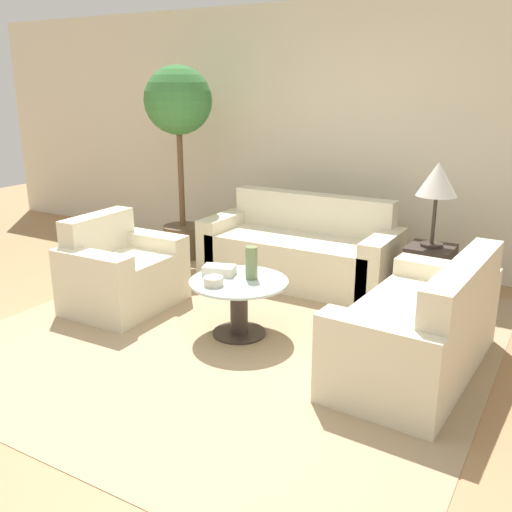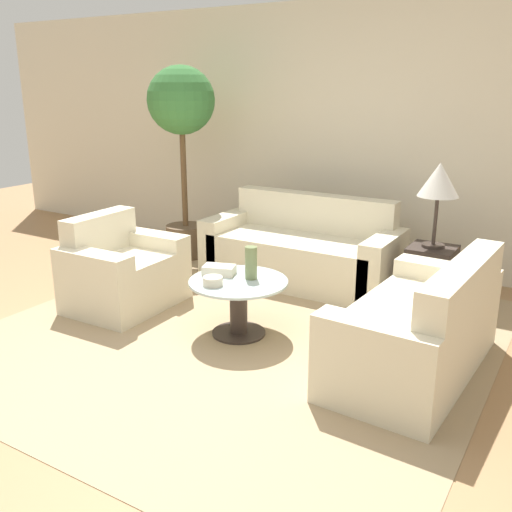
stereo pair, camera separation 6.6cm
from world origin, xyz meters
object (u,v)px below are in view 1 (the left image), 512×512
object	(u,v)px
armchair	(120,275)
potted_plant	(179,125)
sofa_main	(302,252)
coffee_table	(239,300)
book_stack	(219,270)
vase	(251,263)
loveseat	(425,333)
bowl	(213,281)
table_lamp	(437,181)

from	to	relation	value
armchair	potted_plant	size ratio (longest dim) A/B	0.46
sofa_main	potted_plant	bearing A→B (deg)	177.84
coffee_table	book_stack	size ratio (longest dim) A/B	2.73
vase	book_stack	xyz separation A→B (m)	(-0.26, -0.04, -0.09)
loveseat	bowl	size ratio (longest dim) A/B	10.60
coffee_table	bowl	bearing A→B (deg)	-117.34
armchair	book_stack	world-z (taller)	armchair
coffee_table	potted_plant	size ratio (longest dim) A/B	0.37
potted_plant	coffee_table	bearing A→B (deg)	-41.59
sofa_main	loveseat	size ratio (longest dim) A/B	1.20
loveseat	potted_plant	xyz separation A→B (m)	(-2.93, 1.30, 1.13)
vase	armchair	bearing A→B (deg)	-175.84
table_lamp	vase	world-z (taller)	table_lamp
coffee_table	armchair	bearing A→B (deg)	-179.51
armchair	bowl	world-z (taller)	armchair
coffee_table	vase	distance (m)	0.29
table_lamp	vase	xyz separation A→B (m)	(-1.02, -1.16, -0.52)
table_lamp	sofa_main	bearing A→B (deg)	174.39
armchair	loveseat	xyz separation A→B (m)	(2.51, 0.12, 0.00)
book_stack	coffee_table	bearing A→B (deg)	-29.31
loveseat	book_stack	distance (m)	1.55
armchair	bowl	distance (m)	1.11
vase	loveseat	bearing A→B (deg)	1.27
armchair	loveseat	distance (m)	2.51
loveseat	coffee_table	distance (m)	1.34
sofa_main	armchair	world-z (taller)	sofa_main
armchair	potted_plant	distance (m)	1.86
coffee_table	table_lamp	xyz separation A→B (m)	(1.08, 1.24, 0.79)
armchair	coffee_table	xyz separation A→B (m)	(1.17, 0.01, 0.00)
loveseat	potted_plant	size ratio (longest dim) A/B	0.76
loveseat	bowl	bearing A→B (deg)	-75.35
armchair	vase	xyz separation A→B (m)	(1.23, 0.09, 0.28)
vase	bowl	distance (m)	0.32
sofa_main	coffee_table	distance (m)	1.36
vase	book_stack	distance (m)	0.28
loveseat	coffee_table	bearing A→B (deg)	-82.30
table_lamp	bowl	size ratio (longest dim) A/B	4.79
loveseat	vase	distance (m)	1.31
armchair	vase	bearing A→B (deg)	-86.86
loveseat	table_lamp	size ratio (longest dim) A/B	2.21
sofa_main	armchair	distance (m)	1.71
potted_plant	vase	bearing A→B (deg)	-38.88
armchair	book_stack	size ratio (longest dim) A/B	3.42
table_lamp	coffee_table	bearing A→B (deg)	-131.11
potted_plant	book_stack	distance (m)	2.17
armchair	vase	world-z (taller)	armchair
coffee_table	vase	xyz separation A→B (m)	(0.06, 0.08, 0.27)
loveseat	table_lamp	world-z (taller)	table_lamp
coffee_table	book_stack	bearing A→B (deg)	168.82
sofa_main	coffee_table	bearing A→B (deg)	-83.89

